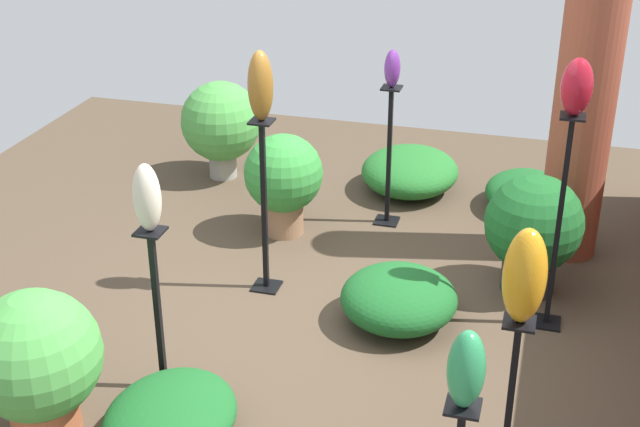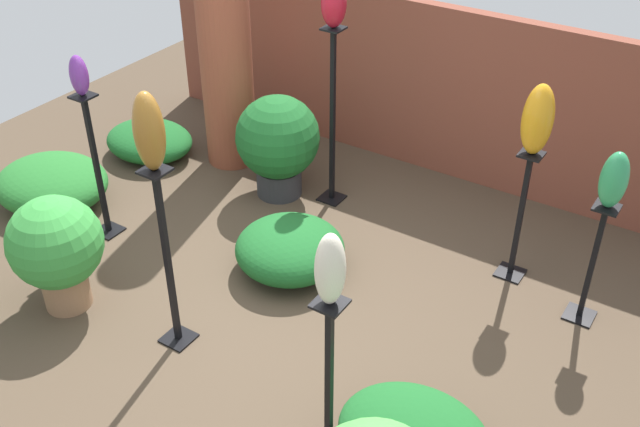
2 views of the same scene
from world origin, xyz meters
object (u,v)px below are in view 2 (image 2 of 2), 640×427
object	(u,v)px
art_vase_violet	(79,75)
art_vase_bronze	(149,132)
pedestal_amber	(519,222)
brick_pillar	(223,25)
art_vase_jade	(614,180)
art_vase_amber	(538,120)
potted_plant_back_center	(278,141)
art_vase_ruby	(334,3)
art_vase_ivory	(330,269)
pedestal_ruby	(332,125)
pedestal_ivory	(329,388)
potted_plant_front_right	(56,247)
pedestal_bronze	(169,268)
pedestal_jade	(591,269)
pedestal_violet	(98,173)

from	to	relation	value
art_vase_violet	art_vase_bronze	xyz separation A→B (m)	(1.33, -0.64, 0.21)
pedestal_amber	brick_pillar	bearing A→B (deg)	174.96
art_vase_jade	art_vase_amber	bearing A→B (deg)	161.65
art_vase_bronze	potted_plant_back_center	distance (m)	2.22
art_vase_ruby	art_vase_ivory	bearing A→B (deg)	-58.36
pedestal_ruby	pedestal_ivory	distance (m)	2.67
pedestal_amber	art_vase_violet	size ratio (longest dim) A/B	3.37
pedestal_ivory	pedestal_amber	xyz separation A→B (m)	(0.29, 2.11, -0.03)
pedestal_amber	pedestal_ruby	bearing A→B (deg)	174.68
pedestal_ivory	potted_plant_front_right	bearing A→B (deg)	178.10
potted_plant_back_center	art_vase_violet	bearing A→B (deg)	-123.76
art_vase_violet	art_vase_bronze	world-z (taller)	art_vase_bronze
pedestal_ivory	art_vase_amber	size ratio (longest dim) A/B	2.17
art_vase_ivory	art_vase_jade	size ratio (longest dim) A/B	1.05
art_vase_jade	potted_plant_back_center	bearing A→B (deg)	176.08
brick_pillar	art_vase_violet	size ratio (longest dim) A/B	8.45
art_vase_ivory	pedestal_ivory	bearing A→B (deg)	153.43
art_vase_ivory	art_vase_jade	xyz separation A→B (m)	(0.87, 1.92, -0.20)
pedestal_ruby	pedestal_amber	size ratio (longest dim) A/B	1.49
pedestal_bronze	art_vase_ivory	size ratio (longest dim) A/B	3.21
pedestal_ivory	art_vase_violet	distance (m)	2.93
art_vase_violet	potted_plant_back_center	xyz separation A→B (m)	(0.83, 1.24, -0.85)
pedestal_amber	art_vase_ruby	distance (m)	2.11
pedestal_bronze	potted_plant_back_center	size ratio (longest dim) A/B	1.46
pedestal_bronze	pedestal_jade	distance (m)	2.79
pedestal_amber	potted_plant_back_center	bearing A→B (deg)	-179.80
pedestal_bronze	art_vase_ruby	world-z (taller)	art_vase_ruby
pedestal_ivory	art_vase_bronze	bearing A→B (deg)	170.63
pedestal_ruby	pedestal_amber	xyz separation A→B (m)	(1.69, -0.16, -0.24)
art_vase_ruby	art_vase_jade	xyz separation A→B (m)	(2.27, -0.35, -0.61)
potted_plant_back_center	pedestal_jade	bearing A→B (deg)	-3.92
pedestal_amber	art_vase_amber	distance (m)	0.82
pedestal_ivory	potted_plant_front_right	world-z (taller)	pedestal_ivory
art_vase_ruby	art_vase_jade	bearing A→B (deg)	-8.77
pedestal_ruby	potted_plant_back_center	distance (m)	0.51
pedestal_amber	art_vase_ruby	bearing A→B (deg)	174.68
brick_pillar	pedestal_bronze	world-z (taller)	brick_pillar
brick_pillar	potted_plant_front_right	xyz separation A→B (m)	(0.32, -2.29, -0.80)
pedestal_ruby	art_vase_amber	bearing A→B (deg)	-5.32
pedestal_amber	art_vase_jade	distance (m)	0.89
art_vase_amber	potted_plant_front_right	distance (m)	3.34
art_vase_jade	pedestal_ruby	bearing A→B (deg)	171.23
pedestal_ruby	art_vase_ivory	size ratio (longest dim) A/B	3.72
pedestal_ruby	pedestal_bronze	bearing A→B (deg)	-88.32
pedestal_ivory	pedestal_amber	size ratio (longest dim) A/B	1.07
art_vase_ivory	potted_plant_front_right	xyz separation A→B (m)	(-2.24, 0.07, -0.81)
pedestal_jade	art_vase_ivory	world-z (taller)	art_vase_ivory
pedestal_violet	art_vase_ivory	distance (m)	2.90
art_vase_ruby	art_vase_jade	size ratio (longest dim) A/B	0.94
art_vase_jade	art_vase_amber	xyz separation A→B (m)	(-0.58, 0.19, 0.17)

